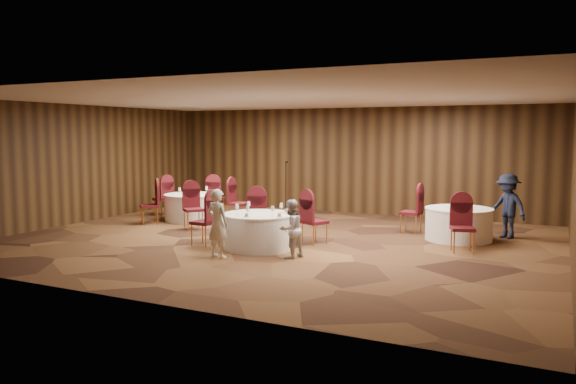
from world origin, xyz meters
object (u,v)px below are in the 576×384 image
at_px(man_c, 508,206).
at_px(mic_stand, 286,199).
at_px(table_main, 259,231).
at_px(woman_b, 291,229).
at_px(woman_a, 218,223).
at_px(table_left, 192,207).
at_px(table_right, 459,224).

bearing_deg(man_c, mic_stand, -157.54).
height_order(mic_stand, man_c, mic_stand).
distance_m(table_main, woman_b, 1.17).
height_order(woman_a, woman_b, woman_a).
height_order(mic_stand, woman_b, mic_stand).
height_order(table_main, woman_a, woman_a).
xyz_separation_m(table_left, table_right, (7.21, 0.27, -0.00)).
xyz_separation_m(table_left, woman_b, (4.58, -3.08, 0.20)).
xyz_separation_m(woman_a, man_c, (4.90, 4.71, 0.07)).
relative_size(woman_a, man_c, 0.91).
bearing_deg(woman_a, table_right, -124.77).
relative_size(mic_stand, woman_a, 1.18).
xyz_separation_m(table_main, table_left, (-3.56, 2.54, 0.00)).
xyz_separation_m(mic_stand, man_c, (6.37, -1.27, 0.29)).
distance_m(mic_stand, woman_a, 6.16).
bearing_deg(table_right, woman_a, -134.92).
bearing_deg(man_c, table_right, -107.81).
bearing_deg(table_left, man_c, 7.22).
bearing_deg(table_left, mic_stand, 51.83).
bearing_deg(woman_b, table_left, -105.93).
bearing_deg(mic_stand, man_c, -11.25).
height_order(table_left, mic_stand, mic_stand).
relative_size(mic_stand, man_c, 1.06).
height_order(table_left, table_right, same).
bearing_deg(woman_a, man_c, -125.96).
bearing_deg(man_c, woman_b, -97.42).
bearing_deg(table_right, table_main, -142.44).
distance_m(woman_a, woman_b, 1.43).
relative_size(table_main, table_left, 1.02).
bearing_deg(woman_a, woman_b, -145.47).
xyz_separation_m(woman_b, man_c, (3.60, 4.12, 0.17)).
bearing_deg(woman_a, mic_stand, -65.98).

